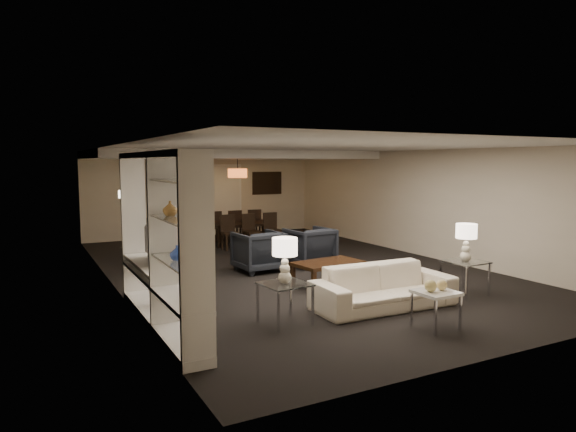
% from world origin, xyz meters
% --- Properties ---
extents(floor, '(11.00, 11.00, 0.00)m').
position_xyz_m(floor, '(0.00, 0.00, 0.00)').
color(floor, black).
rests_on(floor, ground).
extents(ceiling, '(7.00, 11.00, 0.02)m').
position_xyz_m(ceiling, '(0.00, 0.00, 2.50)').
color(ceiling, silver).
rests_on(ceiling, ground).
extents(wall_back, '(7.00, 0.02, 2.50)m').
position_xyz_m(wall_back, '(0.00, 5.50, 1.25)').
color(wall_back, beige).
rests_on(wall_back, ground).
extents(wall_front, '(7.00, 0.02, 2.50)m').
position_xyz_m(wall_front, '(0.00, -5.50, 1.25)').
color(wall_front, beige).
rests_on(wall_front, ground).
extents(wall_left, '(0.02, 11.00, 2.50)m').
position_xyz_m(wall_left, '(-3.50, 0.00, 1.25)').
color(wall_left, beige).
rests_on(wall_left, ground).
extents(wall_right, '(0.02, 11.00, 2.50)m').
position_xyz_m(wall_right, '(3.50, 0.00, 1.25)').
color(wall_right, beige).
rests_on(wall_right, ground).
extents(ceiling_soffit, '(7.00, 4.00, 0.20)m').
position_xyz_m(ceiling_soffit, '(0.00, 3.50, 2.40)').
color(ceiling_soffit, silver).
rests_on(ceiling_soffit, ceiling).
extents(curtains, '(1.50, 0.12, 2.40)m').
position_xyz_m(curtains, '(-0.90, 5.42, 1.20)').
color(curtains, beige).
rests_on(curtains, wall_back).
extents(door, '(0.90, 0.05, 2.10)m').
position_xyz_m(door, '(0.70, 5.47, 1.05)').
color(door, silver).
rests_on(door, wall_back).
extents(painting, '(0.95, 0.04, 0.65)m').
position_xyz_m(painting, '(2.10, 5.46, 1.55)').
color(painting, '#142D38').
rests_on(painting, wall_back).
extents(media_unit, '(0.38, 3.40, 2.35)m').
position_xyz_m(media_unit, '(-3.31, -2.60, 1.18)').
color(media_unit, white).
rests_on(media_unit, wall_left).
extents(pendant_light, '(0.52, 0.52, 0.24)m').
position_xyz_m(pendant_light, '(0.30, 3.50, 1.92)').
color(pendant_light, '#D8591E').
rests_on(pendant_light, ceiling_soffit).
extents(sofa, '(2.24, 0.92, 0.65)m').
position_xyz_m(sofa, '(-0.07, -3.29, 0.32)').
color(sofa, beige).
rests_on(sofa, floor).
extents(coffee_table, '(1.30, 0.86, 0.44)m').
position_xyz_m(coffee_table, '(-0.07, -1.69, 0.22)').
color(coffee_table, black).
rests_on(coffee_table, floor).
extents(armchair_left, '(0.93, 0.95, 0.82)m').
position_xyz_m(armchair_left, '(-0.67, 0.01, 0.41)').
color(armchair_left, black).
rests_on(armchair_left, floor).
extents(armchair_right, '(0.95, 0.97, 0.82)m').
position_xyz_m(armchair_right, '(0.53, 0.01, 0.41)').
color(armchair_right, black).
rests_on(armchair_right, floor).
extents(side_table_left, '(0.66, 0.66, 0.57)m').
position_xyz_m(side_table_left, '(-1.77, -3.29, 0.28)').
color(side_table_left, white).
rests_on(side_table_left, floor).
extents(side_table_right, '(0.64, 0.64, 0.57)m').
position_xyz_m(side_table_right, '(1.63, -3.29, 0.28)').
color(side_table_right, white).
rests_on(side_table_right, floor).
extents(table_lamp_left, '(0.35, 0.35, 0.63)m').
position_xyz_m(table_lamp_left, '(-1.77, -3.29, 0.88)').
color(table_lamp_left, '#F4EACE').
rests_on(table_lamp_left, side_table_left).
extents(table_lamp_right, '(0.37, 0.37, 0.63)m').
position_xyz_m(table_lamp_right, '(1.63, -3.29, 0.88)').
color(table_lamp_right, '#EEE4C9').
rests_on(table_lamp_right, side_table_right).
extents(marble_table, '(0.52, 0.52, 0.51)m').
position_xyz_m(marble_table, '(-0.07, -4.39, 0.25)').
color(marble_table, white).
rests_on(marble_table, floor).
extents(gold_gourd_a, '(0.16, 0.16, 0.16)m').
position_xyz_m(gold_gourd_a, '(-0.17, -4.39, 0.59)').
color(gold_gourd_a, '#D3C070').
rests_on(gold_gourd_a, marble_table).
extents(gold_gourd_b, '(0.14, 0.14, 0.14)m').
position_xyz_m(gold_gourd_b, '(0.03, -4.39, 0.58)').
color(gold_gourd_b, '#E7C87A').
rests_on(gold_gourd_b, marble_table).
extents(television, '(1.05, 0.14, 0.60)m').
position_xyz_m(television, '(-3.28, -1.89, 1.05)').
color(television, black).
rests_on(television, media_unit).
extents(vase_blue, '(0.17, 0.17, 0.18)m').
position_xyz_m(vase_blue, '(-3.31, -3.49, 1.15)').
color(vase_blue, '#2A49B7').
rests_on(vase_blue, media_unit).
extents(vase_amber, '(0.18, 0.18, 0.19)m').
position_xyz_m(vase_amber, '(-3.31, -3.23, 1.65)').
color(vase_amber, '#B37D3B').
rests_on(vase_amber, media_unit).
extents(floor_speaker, '(0.13, 0.13, 0.98)m').
position_xyz_m(floor_speaker, '(-3.20, -1.98, 0.49)').
color(floor_speaker, black).
rests_on(floor_speaker, floor).
extents(dining_table, '(1.74, 1.05, 0.59)m').
position_xyz_m(dining_table, '(0.36, 3.37, 0.30)').
color(dining_table, black).
rests_on(dining_table, floor).
extents(chair_nl, '(0.41, 0.41, 0.88)m').
position_xyz_m(chair_nl, '(-0.24, 2.72, 0.44)').
color(chair_nl, black).
rests_on(chair_nl, floor).
extents(chair_nm, '(0.45, 0.45, 0.88)m').
position_xyz_m(chair_nm, '(0.36, 2.72, 0.44)').
color(chair_nm, black).
rests_on(chair_nm, floor).
extents(chair_nr, '(0.43, 0.43, 0.88)m').
position_xyz_m(chair_nr, '(0.96, 2.72, 0.44)').
color(chair_nr, black).
rests_on(chair_nr, floor).
extents(chair_fl, '(0.41, 0.41, 0.88)m').
position_xyz_m(chair_fl, '(-0.24, 4.02, 0.44)').
color(chair_fl, black).
rests_on(chair_fl, floor).
extents(chair_fm, '(0.43, 0.43, 0.88)m').
position_xyz_m(chair_fm, '(0.36, 4.02, 0.44)').
color(chair_fm, black).
rests_on(chair_fm, floor).
extents(chair_fr, '(0.45, 0.45, 0.88)m').
position_xyz_m(chair_fr, '(0.96, 4.02, 0.44)').
color(chair_fr, black).
rests_on(chair_fr, floor).
extents(floor_lamp, '(0.29, 0.29, 1.50)m').
position_xyz_m(floor_lamp, '(-2.60, 4.12, 0.75)').
color(floor_lamp, black).
rests_on(floor_lamp, floor).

